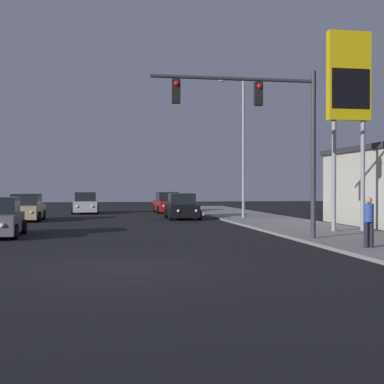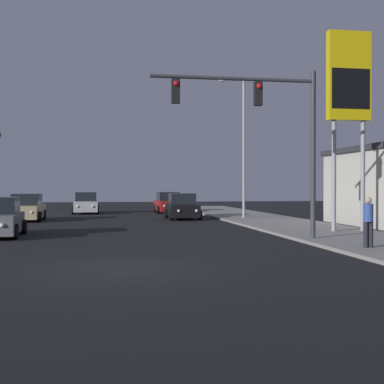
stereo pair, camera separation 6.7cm
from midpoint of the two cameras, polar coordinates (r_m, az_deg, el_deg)
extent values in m
plane|color=black|center=(14.18, -7.58, -8.07)|extent=(120.00, 120.00, 0.00)
cube|color=gray|center=(26.11, 12.82, -3.97)|extent=(5.00, 60.00, 0.12)
cube|color=black|center=(34.96, -1.12, -1.95)|extent=(1.96, 4.27, 0.80)
cube|color=black|center=(35.09, -1.16, -0.71)|extent=(1.68, 2.06, 0.70)
cylinder|color=black|center=(33.56, -2.30, -2.50)|extent=(0.24, 0.64, 0.64)
cylinder|color=black|center=(33.85, 0.72, -2.47)|extent=(0.24, 0.64, 0.64)
cylinder|color=black|center=(36.14, -2.85, -2.28)|extent=(0.24, 0.64, 0.64)
cylinder|color=black|center=(36.40, -0.04, -2.26)|extent=(0.24, 0.64, 0.64)
sphere|color=#F2EACC|center=(32.78, -1.52, -2.03)|extent=(0.18, 0.18, 0.18)
sphere|color=#F2EACC|center=(32.96, 0.40, -2.02)|extent=(0.18, 0.18, 0.18)
cube|color=#B7B7BC|center=(43.01, -11.35, -1.48)|extent=(1.85, 4.22, 0.80)
cube|color=black|center=(43.14, -11.35, -0.48)|extent=(1.62, 2.02, 0.70)
cylinder|color=black|center=(41.75, -12.63, -1.91)|extent=(0.24, 0.64, 0.64)
cylinder|color=black|center=(41.70, -10.16, -1.90)|extent=(0.24, 0.64, 0.64)
cylinder|color=black|center=(44.35, -12.47, -1.76)|extent=(0.24, 0.64, 0.64)
cylinder|color=black|center=(44.31, -10.14, -1.76)|extent=(0.24, 0.64, 0.64)
sphere|color=#F2EACC|center=(40.91, -12.20, -1.52)|extent=(0.18, 0.18, 0.18)
sphere|color=#F2EACC|center=(40.88, -10.64, -1.52)|extent=(0.18, 0.18, 0.18)
cube|color=maroon|center=(43.18, -2.67, -1.46)|extent=(1.94, 4.26, 0.80)
cube|color=black|center=(43.31, -2.70, -0.46)|extent=(1.66, 2.05, 0.70)
cylinder|color=black|center=(41.79, -3.67, -1.89)|extent=(0.24, 0.64, 0.64)
cylinder|color=black|center=(42.02, -1.23, -1.87)|extent=(0.24, 0.64, 0.64)
cylinder|color=black|center=(44.38, -4.04, -1.74)|extent=(0.24, 0.64, 0.64)
cylinder|color=black|center=(44.60, -1.74, -1.73)|extent=(0.24, 0.64, 0.64)
sphere|color=#F2EACC|center=(41.01, -3.07, -1.50)|extent=(0.18, 0.18, 0.18)
sphere|color=#F2EACC|center=(41.15, -1.53, -1.50)|extent=(0.18, 0.18, 0.18)
cube|color=tan|center=(34.60, -17.32, -2.00)|extent=(1.93, 4.25, 0.80)
cube|color=black|center=(34.72, -17.29, -0.75)|extent=(1.66, 2.05, 0.70)
cylinder|color=black|center=(33.45, -19.14, -2.54)|extent=(0.24, 0.64, 0.64)
cylinder|color=black|center=(33.21, -16.07, -2.56)|extent=(0.24, 0.64, 0.64)
cylinder|color=black|center=(36.02, -18.47, -2.32)|extent=(0.24, 0.64, 0.64)
cylinder|color=black|center=(35.80, -15.62, -2.33)|extent=(0.24, 0.64, 0.64)
sphere|color=#F2EACC|center=(32.58, -18.77, -2.08)|extent=(0.18, 0.18, 0.18)
sphere|color=#F2EACC|center=(32.43, -16.82, -2.09)|extent=(0.18, 0.18, 0.18)
cylinder|color=black|center=(22.66, -18.47, -4.02)|extent=(0.24, 0.64, 0.64)
cylinder|color=black|center=(25.23, -17.59, -3.55)|extent=(0.24, 0.64, 0.64)
sphere|color=#F2EACC|center=(21.89, -19.68, -3.38)|extent=(0.18, 0.18, 0.18)
cylinder|color=#38383D|center=(21.36, 12.73, 3.90)|extent=(0.20, 0.20, 6.50)
cylinder|color=#38383D|center=(20.72, 4.43, 11.97)|extent=(6.36, 0.14, 0.14)
cube|color=black|center=(20.87, 7.01, 10.35)|extent=(0.30, 0.24, 0.90)
sphere|color=red|center=(20.79, 7.12, 11.14)|extent=(0.20, 0.20, 0.20)
cube|color=black|center=(20.19, -1.81, 10.68)|extent=(0.30, 0.24, 0.90)
sphere|color=red|center=(20.10, -1.75, 11.51)|extent=(0.20, 0.20, 0.20)
cylinder|color=#99999E|center=(34.67, 5.45, 4.71)|extent=(0.18, 0.18, 9.00)
cylinder|color=#99999E|center=(35.07, 4.33, 11.84)|extent=(1.40, 0.10, 0.10)
ellipsoid|color=silver|center=(34.90, 3.20, 11.81)|extent=(0.50, 0.24, 0.20)
cylinder|color=#99999E|center=(24.86, 14.82, 1.70)|extent=(0.20, 0.20, 5.00)
cylinder|color=#99999E|center=(25.48, 17.68, 1.66)|extent=(0.20, 0.20, 5.00)
cube|color=yellow|center=(25.65, 16.30, 11.79)|extent=(2.00, 0.40, 4.00)
cube|color=black|center=(25.35, 16.51, 10.54)|extent=(1.80, 0.03, 1.80)
cylinder|color=#23232D|center=(18.54, 17.99, -4.35)|extent=(0.16, 0.16, 0.85)
cylinder|color=#23232D|center=(18.63, 18.48, -4.33)|extent=(0.16, 0.16, 0.85)
cylinder|color=#334C99|center=(18.54, 18.24, -2.10)|extent=(0.32, 0.32, 0.60)
sphere|color=tan|center=(18.52, 18.24, -0.84)|extent=(0.22, 0.22, 0.22)
camera|label=1|loc=(0.03, -90.07, 0.00)|focal=50.00mm
camera|label=2|loc=(0.03, 89.93, 0.00)|focal=50.00mm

